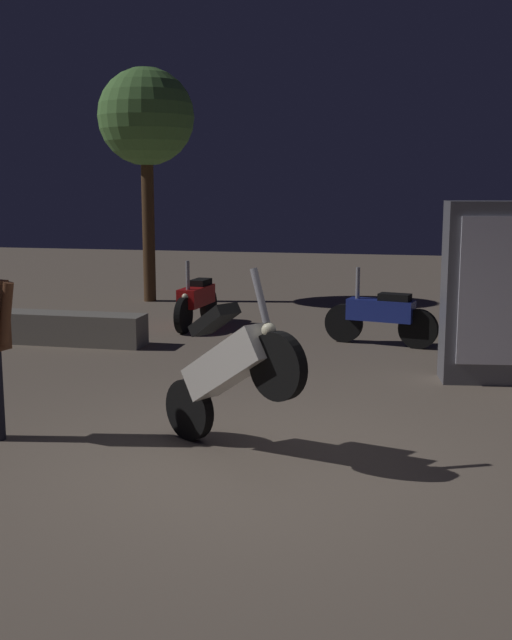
% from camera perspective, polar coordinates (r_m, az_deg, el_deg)
% --- Properties ---
extents(ground_plane, '(40.00, 40.00, 0.00)m').
position_cam_1_polar(ground_plane, '(6.69, -0.42, -10.29)').
color(ground_plane, '#756656').
extents(motorcycle_white_foreground, '(1.45, 0.98, 1.63)m').
position_cam_1_polar(motorcycle_white_foreground, '(6.73, -1.87, -3.56)').
color(motorcycle_white_foreground, black).
rests_on(motorcycle_white_foreground, ground_plane).
extents(motorcycle_red_parked_left, '(0.38, 1.66, 1.11)m').
position_cam_1_polar(motorcycle_red_parked_left, '(12.79, -4.30, 1.41)').
color(motorcycle_red_parked_left, black).
rests_on(motorcycle_red_parked_left, ground_plane).
extents(motorcycle_blue_parked_right, '(1.64, 0.50, 1.11)m').
position_cam_1_polar(motorcycle_blue_parked_right, '(11.47, 8.97, 0.35)').
color(motorcycle_blue_parked_right, black).
rests_on(motorcycle_blue_parked_right, ground_plane).
extents(tree_left_bg, '(1.84, 1.84, 4.47)m').
position_cam_1_polar(tree_left_bg, '(15.71, -7.91, 14.08)').
color(tree_left_bg, '#4C331E').
rests_on(tree_left_bg, ground_plane).
extents(planter_wall_low, '(3.57, 0.50, 0.45)m').
position_cam_1_polar(planter_wall_low, '(12.08, -16.11, -0.47)').
color(planter_wall_low, gray).
rests_on(planter_wall_low, ground_plane).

